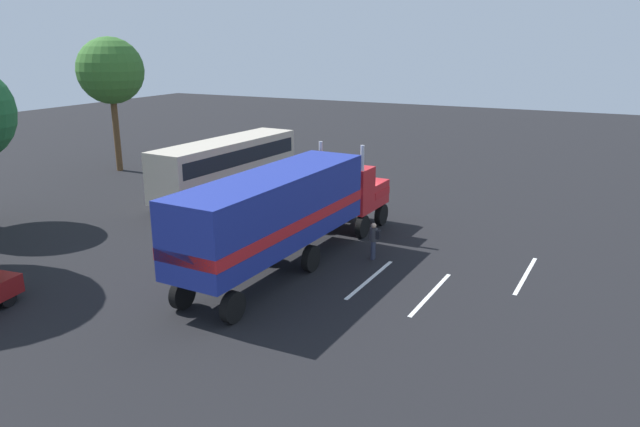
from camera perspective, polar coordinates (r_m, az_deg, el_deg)
ground_plane at (r=29.57m, az=2.47°, el=-1.55°), size 120.00×120.00×0.00m
lane_stripe_near at (r=23.59m, az=4.87°, el=-6.35°), size 4.40×0.33×0.01m
lane_stripe_mid at (r=22.58m, az=10.68°, el=-7.67°), size 4.40×0.40×0.01m
lane_stripe_far at (r=25.28m, az=19.30°, el=-5.67°), size 4.40×0.35×0.01m
semi_truck at (r=24.15m, az=-3.06°, el=0.56°), size 14.28×3.24×4.50m
person_bystander at (r=25.43m, az=5.24°, el=-2.51°), size 0.34×0.46×1.63m
parked_bus at (r=36.07m, az=-9.01°, el=4.94°), size 11.15×3.29×3.40m
tree_right at (r=44.69m, az=-19.64°, el=12.86°), size 4.61×4.61×9.41m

